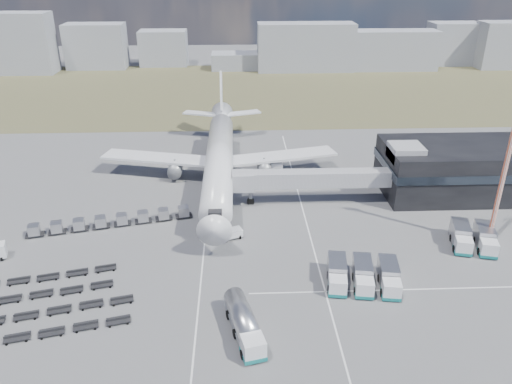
{
  "coord_description": "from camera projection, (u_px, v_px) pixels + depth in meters",
  "views": [
    {
      "loc": [
        3.62,
        -65.91,
        43.67
      ],
      "look_at": [
        7.1,
        17.28,
        4.0
      ],
      "focal_mm": 35.0,
      "sensor_mm": 36.0,
      "label": 1
    }
  ],
  "objects": [
    {
      "name": "baggage_dollies",
      "position": [
        23.0,
        307.0,
        67.73
      ],
      "size": [
        29.56,
        20.5,
        0.74
      ],
      "rotation": [
        0.0,
        0.0,
        0.24
      ],
      "color": "black",
      "rests_on": "ground"
    },
    {
      "name": "catering_truck",
      "position": [
        276.0,
        165.0,
        110.42
      ],
      "size": [
        2.88,
        6.64,
        3.01
      ],
      "rotation": [
        0.0,
        0.0,
        -0.03
      ],
      "color": "silver",
      "rests_on": "ground"
    },
    {
      "name": "terminal",
      "position": [
        458.0,
        168.0,
        99.25
      ],
      "size": [
        30.4,
        16.4,
        11.0
      ],
      "color": "black",
      "rests_on": "ground"
    },
    {
      "name": "lane_markings",
      "position": [
        276.0,
        251.0,
        81.17
      ],
      "size": [
        47.12,
        110.0,
        0.01
      ],
      "color": "silver",
      "rests_on": "ground"
    },
    {
      "name": "fuel_tanker",
      "position": [
        244.0,
        323.0,
        62.65
      ],
      "size": [
        5.32,
        11.38,
        3.57
      ],
      "rotation": [
        0.0,
        0.0,
        0.24
      ],
      "color": "silver",
      "rests_on": "ground"
    },
    {
      "name": "skyline",
      "position": [
        207.0,
        46.0,
        207.58
      ],
      "size": [
        298.38,
        25.98,
        25.11
      ],
      "color": "#8E919B",
      "rests_on": "ground"
    },
    {
      "name": "airliner",
      "position": [
        219.0,
        156.0,
        105.02
      ],
      "size": [
        51.59,
        64.53,
        17.62
      ],
      "color": "silver",
      "rests_on": "ground"
    },
    {
      "name": "uld_row",
      "position": [
        111.0,
        221.0,
        88.17
      ],
      "size": [
        28.23,
        8.25,
        1.93
      ],
      "rotation": [
        0.0,
        0.0,
        0.23
      ],
      "color": "black",
      "rests_on": "ground"
    },
    {
      "name": "jet_bridge",
      "position": [
        301.0,
        179.0,
        94.94
      ],
      "size": [
        30.3,
        3.8,
        7.05
      ],
      "color": "#939399",
      "rests_on": "ground"
    },
    {
      "name": "service_trucks_far",
      "position": [
        473.0,
        237.0,
        81.89
      ],
      "size": [
        8.18,
        9.1,
        3.12
      ],
      "rotation": [
        0.0,
        0.0,
        -0.25
      ],
      "color": "silver",
      "rests_on": "ground"
    },
    {
      "name": "pushback_tug",
      "position": [
        232.0,
        234.0,
        84.75
      ],
      "size": [
        4.01,
        3.13,
        1.56
      ],
      "primitive_type": "cube",
      "rotation": [
        0.0,
        0.0,
        0.37
      ],
      "color": "silver",
      "rests_on": "ground"
    },
    {
      "name": "floodlight_mast",
      "position": [
        505.0,
        168.0,
        77.35
      ],
      "size": [
        2.6,
        2.11,
        27.36
      ],
      "rotation": [
        0.0,
        0.0,
        -0.15
      ],
      "color": "#C7451F",
      "rests_on": "ground"
    },
    {
      "name": "service_trucks_near",
      "position": [
        363.0,
        275.0,
        72.26
      ],
      "size": [
        11.08,
        9.0,
        3.06
      ],
      "rotation": [
        0.0,
        0.0,
        -0.15
      ],
      "color": "silver",
      "rests_on": "ground"
    },
    {
      "name": "grass_strip",
      "position": [
        225.0,
        91.0,
        177.31
      ],
      "size": [
        420.0,
        90.0,
        0.01
      ],
      "primitive_type": "cube",
      "color": "#49452C",
      "rests_on": "ground"
    },
    {
      "name": "ground",
      "position": [
        215.0,
        263.0,
        78.1
      ],
      "size": [
        420.0,
        420.0,
        0.0
      ],
      "primitive_type": "plane",
      "color": "#565659",
      "rests_on": "ground"
    }
  ]
}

